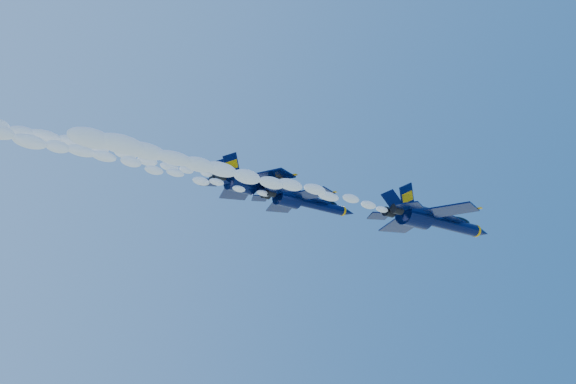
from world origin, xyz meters
TOP-DOWN VIEW (x-y plane):
  - jet_lead at (20.81, -10.29)m, footprint 19.38×15.90m
  - smoke_trail_jet_lead at (-7.97, -10.29)m, footprint 41.00×2.00m
  - jet_second at (6.94, -0.41)m, footprint 15.15×12.43m
  - smoke_trail_jet_second at (-20.04, -0.41)m, footprint 41.00×1.57m
  - jet_third at (1.92, 2.26)m, footprint 17.44×14.31m
  - smoke_trail_jet_third at (-26.04, 2.26)m, footprint 41.00×1.80m

SIDE VIEW (x-z plane):
  - smoke_trail_jet_lead at x=-7.97m, z-range 149.77..151.57m
  - jet_lead at x=20.81m, z-range 147.46..154.66m
  - smoke_trail_jet_second at x=-20.04m, z-range 152.37..153.78m
  - jet_second at x=6.94m, z-range 150.61..156.24m
  - smoke_trail_jet_third at x=-26.04m, z-range 154.02..155.64m
  - jet_third at x=1.92m, z-range 151.96..158.45m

